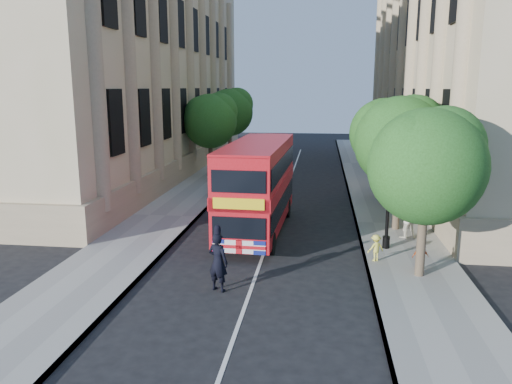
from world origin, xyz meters
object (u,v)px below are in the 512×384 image
(police_constable, at_px, (218,262))
(woman_pedestrian, at_px, (406,218))
(lamp_post, at_px, (389,192))
(double_decker_bus, at_px, (258,184))
(box_van, at_px, (239,175))

(police_constable, height_order, woman_pedestrian, police_constable)
(lamp_post, bearing_deg, woman_pedestrian, 57.63)
(double_decker_bus, bearing_deg, lamp_post, -17.77)
(woman_pedestrian, bearing_deg, double_decker_bus, -24.00)
(double_decker_bus, height_order, box_van, double_decker_bus)
(police_constable, xyz_separation_m, woman_pedestrian, (7.08, 6.60, 0.04))
(double_decker_bus, distance_m, woman_pedestrian, 6.78)
(lamp_post, height_order, double_decker_bus, lamp_post)
(woman_pedestrian, bearing_deg, police_constable, 22.74)
(double_decker_bus, bearing_deg, police_constable, -91.46)
(box_van, bearing_deg, woman_pedestrian, -44.53)
(double_decker_bus, height_order, woman_pedestrian, double_decker_bus)
(police_constable, distance_m, woman_pedestrian, 9.68)
(lamp_post, height_order, police_constable, lamp_post)
(double_decker_bus, xyz_separation_m, box_van, (-2.26, 8.36, -1.06))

